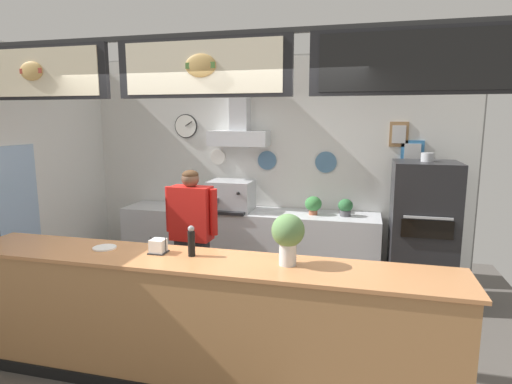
# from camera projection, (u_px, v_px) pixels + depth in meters

# --- Properties ---
(ground_plane) EXTENTS (6.33, 6.33, 0.00)m
(ground_plane) POSITION_uv_depth(u_px,v_px,m) (221.00, 347.00, 4.02)
(ground_plane) COLOR #514C47
(back_wall_assembly) EXTENTS (5.28, 2.64, 2.96)m
(back_wall_assembly) POSITION_uv_depth(u_px,v_px,m) (267.00, 161.00, 5.71)
(back_wall_assembly) COLOR gray
(back_wall_assembly) RESTS_ON ground_plane
(service_counter) EXTENTS (4.07, 0.60, 1.05)m
(service_counter) POSITION_uv_depth(u_px,v_px,m) (198.00, 321.00, 3.43)
(service_counter) COLOR #B77F4C
(service_counter) RESTS_ON ground_plane
(back_prep_counter) EXTENTS (3.43, 0.64, 0.93)m
(back_prep_counter) POSITION_uv_depth(u_px,v_px,m) (248.00, 245.00, 5.72)
(back_prep_counter) COLOR silver
(back_prep_counter) RESTS_ON ground_plane
(pizza_oven) EXTENTS (0.71, 0.71, 1.76)m
(pizza_oven) POSITION_uv_depth(u_px,v_px,m) (422.00, 233.00, 4.91)
(pizza_oven) COLOR #232326
(pizza_oven) RESTS_ON ground_plane
(shop_worker) EXTENTS (0.59, 0.24, 1.61)m
(shop_worker) POSITION_uv_depth(u_px,v_px,m) (192.00, 240.00, 4.52)
(shop_worker) COLOR #232328
(shop_worker) RESTS_ON ground_plane
(espresso_machine) EXTENTS (0.57, 0.55, 0.40)m
(espresso_machine) POSITION_uv_depth(u_px,v_px,m) (231.00, 196.00, 5.63)
(espresso_machine) COLOR #B7BABF
(espresso_machine) RESTS_ON back_prep_counter
(potted_rosemary) EXTENTS (0.18, 0.18, 0.22)m
(potted_rosemary) POSITION_uv_depth(u_px,v_px,m) (345.00, 207.00, 5.31)
(potted_rosemary) COLOR #4C4C51
(potted_rosemary) RESTS_ON back_prep_counter
(potted_oregano) EXTENTS (0.21, 0.21, 0.24)m
(potted_oregano) POSITION_uv_depth(u_px,v_px,m) (313.00, 204.00, 5.39)
(potted_oregano) COLOR #9E563D
(potted_oregano) RESTS_ON back_prep_counter
(potted_basil) EXTENTS (0.23, 0.23, 0.27)m
(potted_basil) POSITION_uv_depth(u_px,v_px,m) (191.00, 197.00, 5.80)
(potted_basil) COLOR #4C4C51
(potted_basil) RESTS_ON back_prep_counter
(napkin_holder) EXTENTS (0.15, 0.14, 0.13)m
(napkin_holder) POSITION_uv_depth(u_px,v_px,m) (158.00, 247.00, 3.48)
(napkin_holder) COLOR #262628
(napkin_holder) RESTS_ON service_counter
(basil_vase) EXTENTS (0.25, 0.25, 0.39)m
(basil_vase) POSITION_uv_depth(u_px,v_px,m) (288.00, 235.00, 3.16)
(basil_vase) COLOR silver
(basil_vase) RESTS_ON service_counter
(pepper_grinder) EXTENTS (0.06, 0.06, 0.25)m
(pepper_grinder) POSITION_uv_depth(u_px,v_px,m) (191.00, 241.00, 3.39)
(pepper_grinder) COLOR black
(pepper_grinder) RESTS_ON service_counter
(condiment_plate) EXTENTS (0.20, 0.20, 0.01)m
(condiment_plate) POSITION_uv_depth(u_px,v_px,m) (105.00, 248.00, 3.61)
(condiment_plate) COLOR white
(condiment_plate) RESTS_ON service_counter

